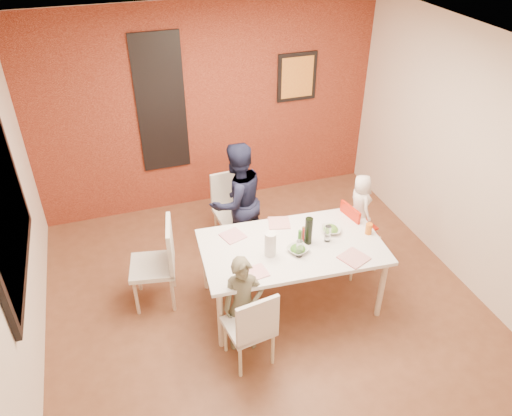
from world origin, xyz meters
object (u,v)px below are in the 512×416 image
object	(u,v)px
chair_far	(231,205)
toddler	(360,204)
child_far	(237,201)
chair_near	(252,326)
paper_towel_roll	(270,244)
dining_table	(292,250)
high_chair	(355,231)
wine_bottle	(308,231)
child_near	(243,305)
chair_left	(160,260)

from	to	relation	value
chair_far	toddler	bearing A→B (deg)	-43.44
toddler	child_far	bearing A→B (deg)	59.16
chair_near	paper_towel_roll	xyz separation A→B (m)	(0.38, 0.60, 0.39)
chair_near	chair_far	size ratio (longest dim) A/B	0.95
child_far	toddler	world-z (taller)	child_far
dining_table	chair_near	xyz separation A→B (m)	(-0.64, -0.66, -0.20)
toddler	chair_far	bearing A→B (deg)	51.49
high_chair	wine_bottle	size ratio (longest dim) A/B	3.03
chair_near	toddler	bearing A→B (deg)	-156.58
chair_near	paper_towel_roll	distance (m)	0.81
chair_near	wine_bottle	distance (m)	1.12
child_near	wine_bottle	distance (m)	0.99
child_near	wine_bottle	xyz separation A→B (m)	(0.81, 0.41, 0.38)
chair_far	chair_left	xyz separation A→B (m)	(-0.99, -0.79, 0.03)
chair_near	chair_left	bearing A→B (deg)	-68.52
child_far	toddler	distance (m)	1.39
chair_far	toddler	size ratio (longest dim) A/B	1.31
chair_near	child_far	bearing A→B (deg)	-110.39
dining_table	chair_near	distance (m)	0.94
high_chair	child_far	distance (m)	1.38
child_near	toddler	distance (m)	1.74
child_near	dining_table	bearing A→B (deg)	42.39
high_chair	wine_bottle	xyz separation A→B (m)	(-0.72, -0.29, 0.37)
chair_far	high_chair	world-z (taller)	chair_far
child_near	paper_towel_roll	bearing A→B (deg)	51.83
child_near	child_far	xyz separation A→B (m)	(0.37, 1.43, 0.19)
chair_left	paper_towel_roll	bearing A→B (deg)	73.44
dining_table	wine_bottle	distance (m)	0.27
chair_far	chair_near	bearing A→B (deg)	-104.91
child_near	high_chair	bearing A→B (deg)	33.91
wine_bottle	dining_table	bearing A→B (deg)	176.25
chair_left	chair_far	bearing A→B (deg)	139.14
dining_table	toddler	distance (m)	0.96
child_near	chair_left	bearing A→B (deg)	134.69
chair_far	chair_left	world-z (taller)	chair_left
chair_far	paper_towel_roll	size ratio (longest dim) A/B	3.63
dining_table	child_far	world-z (taller)	child_far
high_chair	toddler	xyz separation A→B (m)	(0.02, 0.01, 0.34)
wine_bottle	toddler	bearing A→B (deg)	22.03
child_near	toddler	world-z (taller)	toddler
chair_far	child_far	xyz separation A→B (m)	(0.01, -0.24, 0.21)
child_near	toddler	bearing A→B (deg)	33.86
chair_near	wine_bottle	xyz separation A→B (m)	(0.80, 0.65, 0.42)
high_chair	child_near	size ratio (longest dim) A/B	0.85
chair_left	toddler	bearing A→B (deg)	96.04
dining_table	child_near	world-z (taller)	child_near
child_far	toddler	size ratio (longest dim) A/B	2.05
chair_near	child_near	distance (m)	0.24
child_far	paper_towel_roll	xyz separation A→B (m)	(0.02, -1.07, 0.16)
toddler	high_chair	bearing A→B (deg)	111.07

